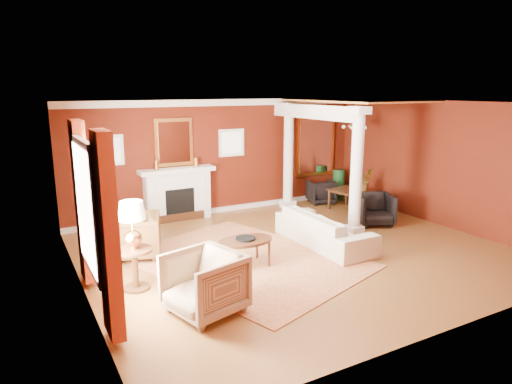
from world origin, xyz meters
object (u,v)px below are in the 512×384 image
sofa (324,224)px  coffee_table (246,242)px  dining_table (360,196)px  armchair_leopard (135,234)px  side_table (133,231)px  armchair_stripe (204,281)px

sofa → coffee_table: (-1.96, -0.25, 0.01)m
dining_table → armchair_leopard: bearing=83.8°
sofa → dining_table: (2.38, 1.62, -0.03)m
sofa → side_table: size_ratio=1.61×
sofa → coffee_table: sofa is taller
armchair_stripe → coffee_table: 1.84m
armchair_leopard → coffee_table: armchair_leopard is taller
armchair_leopard → dining_table: armchair_leopard is taller
coffee_table → dining_table: size_ratio=0.66×
coffee_table → side_table: bearing=179.9°
sofa → armchair_stripe: bearing=114.6°
coffee_table → sofa: bearing=7.4°
armchair_leopard → side_table: (-0.36, -1.43, 0.52)m
sofa → dining_table: bearing=-56.0°
sofa → armchair_stripe: size_ratio=2.38×
sofa → armchair_leopard: (-3.59, 1.18, 0.00)m
dining_table → sofa: bearing=113.8°
armchair_stripe → dining_table: bearing=104.0°
armchair_stripe → dining_table: 6.48m
side_table → dining_table: (6.33, 1.87, -0.54)m
armchair_stripe → side_table: (-0.67, 1.28, 0.48)m
armchair_stripe → coffee_table: size_ratio=0.97×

